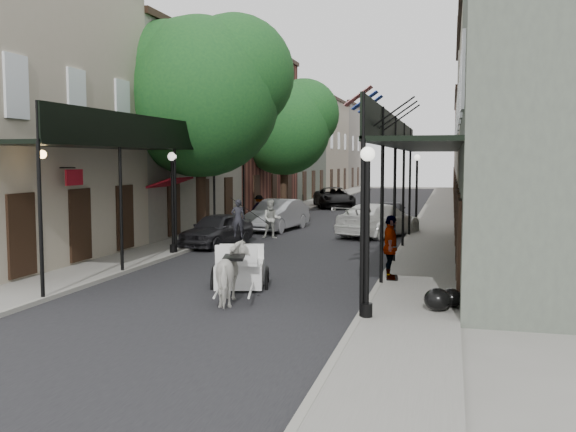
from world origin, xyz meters
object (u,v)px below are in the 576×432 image
Objects in this scene: car_left_near at (217,230)px; car_left_mid at (278,215)px; tree_far at (290,124)px; car_right_near at (379,220)px; lamppost_left at (173,201)px; carriage at (241,251)px; pedestrian_sidewalk_left at (259,208)px; car_right_far at (392,211)px; pedestrian_walking at (272,219)px; car_left_far at (334,198)px; lamppost_right_far at (417,189)px; tree_near at (210,91)px; horse at (234,274)px; pedestrian_sidewalk_right at (390,248)px; lamppost_right_near at (367,229)px.

car_left_near is 6.44m from car_left_mid.
tree_far is 13.27m from car_right_near.
tree_far is 2.32× the size of lamppost_left.
carriage is 0.53× the size of car_left_mid.
pedestrian_sidewalk_left is at bearing 129.57° from car_left_mid.
car_right_far is at bearing 175.35° from pedestrian_sidewalk_left.
tree_far reaches higher than car_right_far.
car_left_far is at bearing 74.34° from pedestrian_walking.
lamppost_right_far reaches higher than pedestrian_walking.
tree_near reaches higher than horse.
lamppost_left reaches higher than pedestrian_sidewalk_right.
car_right_far is (5.20, -10.48, -0.12)m from car_left_far.
car_left_far is (1.60, 20.91, -5.73)m from tree_near.
car_right_far is (7.17, 2.16, -0.21)m from pedestrian_sidewalk_left.
pedestrian_sidewalk_left is 0.39× the size of car_right_far.
lamppost_right_near reaches higher than horse.
pedestrian_walking is at bearing 113.63° from lamppost_right_near.
car_left_near is (-7.55, -9.18, -1.36)m from lamppost_right_far.
horse is (-3.40, -19.00, -1.30)m from lamppost_right_far.
lamppost_right_near is at bearing -44.29° from lamppost_left.
tree_far reaches higher than pedestrian_sidewalk_left.
pedestrian_walking is 19.15m from car_left_far.
car_right_near is (6.80, 3.82, -5.72)m from tree_near.
car_left_far is (-6.80, 28.55, -0.29)m from pedestrian_sidewalk_right.
tree_near is 14.02m from tree_far.
lamppost_right_far is 8.76m from pedestrian_sidewalk_left.
pedestrian_sidewalk_left is at bearing -93.20° from tree_far.
car_right_near is at bearing -111.57° from horse.
pedestrian_sidewalk_right is at bearing 88.74° from lamppost_right_near.
car_left_far reaches higher than car_right_far.
lamppost_left is 0.78× the size of car_left_mid.
pedestrian_walking reaches higher than car_left_far.
car_right_far is (6.05, 11.78, -0.04)m from car_left_near.
lamppost_left is at bearing -93.36° from car_left_near.
horse is 1.21× the size of pedestrian_sidewalk_left.
lamppost_right_far reaches higher than pedestrian_sidewalk_right.
car_right_near is (5.20, -17.08, 0.01)m from car_left_far.
lamppost_left is 0.92× the size of car_left_near.
tree_far is 23.72m from pedestrian_sidewalk_right.
pedestrian_walking is (2.25, -12.23, -4.96)m from tree_far.
pedestrian_sidewalk_left is at bearing 23.50° from pedestrian_sidewalk_right.
tree_near is 9.67m from car_right_near.
tree_far is at bearing -122.82° from car_left_far.
lamppost_left is at bearing -124.35° from lamppost_right_far.
pedestrian_sidewalk_right is (4.08, 1.26, 0.07)m from carriage.
lamppost_right_near is 2.00× the size of pedestrian_sidewalk_right.
carriage is at bearing -90.00° from horse.
tree_far is 3.42× the size of carriage.
car_right_far is at bearing -0.30° from pedestrian_sidewalk_right.
lamppost_left is 2.52× the size of pedestrian_sidewalk_left.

